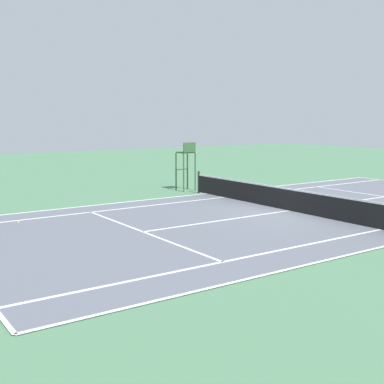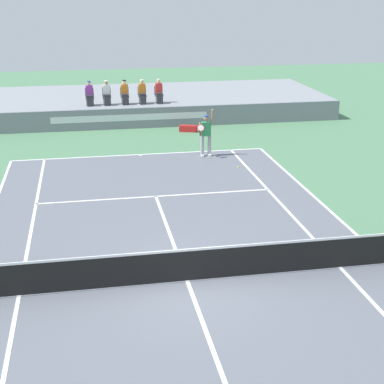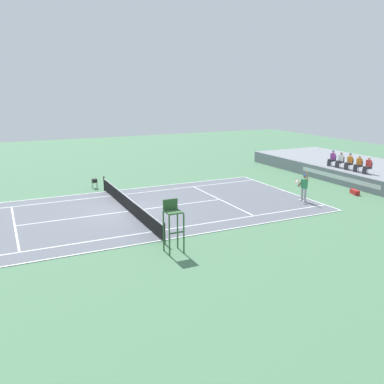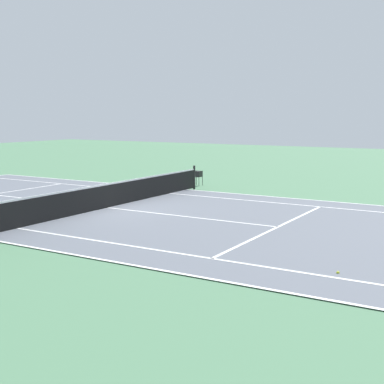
# 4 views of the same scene
# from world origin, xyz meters

# --- Properties ---
(ground_plane) EXTENTS (80.00, 80.00, 0.00)m
(ground_plane) POSITION_xyz_m (0.00, 0.00, 0.00)
(ground_plane) COLOR #4C7A56
(court) EXTENTS (11.08, 23.88, 0.03)m
(court) POSITION_xyz_m (0.00, 0.00, 0.01)
(court) COLOR slate
(court) RESTS_ON ground
(net) EXTENTS (11.98, 0.10, 1.07)m
(net) POSITION_xyz_m (0.00, 0.00, 0.52)
(net) COLOR black
(net) RESTS_ON ground
(tennis_ball) EXTENTS (0.07, 0.07, 0.07)m
(tennis_ball) POSITION_xyz_m (3.76, 9.25, 0.03)
(tennis_ball) COLOR #D1E533
(tennis_ball) RESTS_ON ground
(ball_hopper) EXTENTS (0.36, 0.36, 0.70)m
(ball_hopper) POSITION_xyz_m (-7.05, -0.47, 0.57)
(ball_hopper) COLOR black
(ball_hopper) RESTS_ON ground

